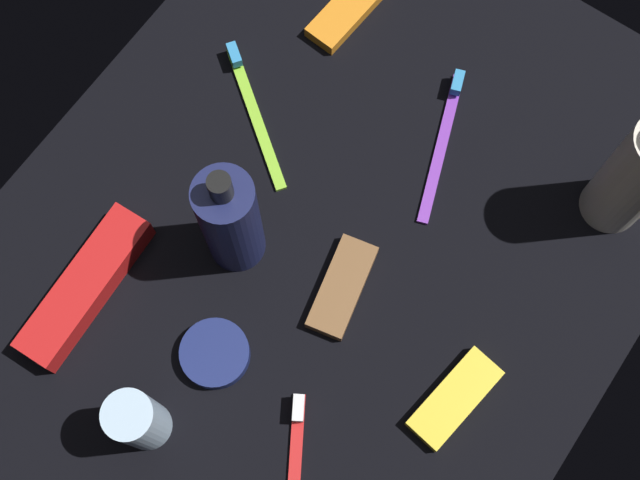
{
  "coord_description": "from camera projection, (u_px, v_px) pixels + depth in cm",
  "views": [
    {
      "loc": [
        -21.74,
        -15.27,
        86.79
      ],
      "look_at": [
        0.0,
        0.0,
        3.0
      ],
      "focal_mm": 48.46,
      "sensor_mm": 36.0,
      "label": 1
    }
  ],
  "objects": [
    {
      "name": "deodorant_stick",
      "position": [
        138.0,
        421.0,
        0.8
      ],
      "size": [
        4.72,
        4.72,
        10.36
      ],
      "primitive_type": "cylinder",
      "color": "silver",
      "rests_on": "ground_plane"
    },
    {
      "name": "cream_tin_left",
      "position": [
        215.0,
        354.0,
        0.87
      ],
      "size": [
        7.02,
        7.02,
        1.73
      ],
      "primitive_type": "cylinder",
      "color": "navy",
      "rests_on": "ground_plane"
    },
    {
      "name": "snack_bar_orange",
      "position": [
        347.0,
        11.0,
        0.99
      ],
      "size": [
        10.66,
        4.75,
        1.5
      ],
      "primitive_type": "cube",
      "rotation": [
        0.0,
        0.0,
        -0.07
      ],
      "color": "orange",
      "rests_on": "ground_plane"
    },
    {
      "name": "toothbrush_red",
      "position": [
        294.0,
        476.0,
        0.83
      ],
      "size": [
        15.92,
        10.52,
        2.1
      ],
      "color": "red",
      "rests_on": "ground_plane"
    },
    {
      "name": "snack_bar_yellow",
      "position": [
        455.0,
        398.0,
        0.85
      ],
      "size": [
        10.86,
        5.42,
        1.5
      ],
      "primitive_type": "cube",
      "rotation": [
        0.0,
        0.0,
        -0.14
      ],
      "color": "yellow",
      "rests_on": "ground_plane"
    },
    {
      "name": "toothbrush_purple",
      "position": [
        444.0,
        137.0,
        0.94
      ],
      "size": [
        17.33,
        7.26,
        2.1
      ],
      "color": "purple",
      "rests_on": "ground_plane"
    },
    {
      "name": "snack_bar_brown",
      "position": [
        342.0,
        287.0,
        0.89
      ],
      "size": [
        11.02,
        6.16,
        1.5
      ],
      "primitive_type": "cube",
      "rotation": [
        0.0,
        0.0,
        0.22
      ],
      "color": "brown",
      "rests_on": "ground_plane"
    },
    {
      "name": "toothbrush_lime",
      "position": [
        252.0,
        107.0,
        0.95
      ],
      "size": [
        11.48,
        15.32,
        2.1
      ],
      "color": "#8CD133",
      "rests_on": "ground_plane"
    },
    {
      "name": "bodywash_bottle",
      "position": [
        637.0,
        175.0,
        0.84
      ],
      "size": [
        6.29,
        6.29,
        19.05
      ],
      "color": "silver",
      "rests_on": "ground_plane"
    },
    {
      "name": "ground_plane",
      "position": [
        320.0,
        250.0,
        0.91
      ],
      "size": [
        84.0,
        64.0,
        1.2
      ],
      "primitive_type": "cube",
      "color": "black"
    },
    {
      "name": "lotion_bottle",
      "position": [
        230.0,
        221.0,
        0.83
      ],
      "size": [
        5.89,
        5.89,
        18.24
      ],
      "color": "#191E4A",
      "rests_on": "ground_plane"
    },
    {
      "name": "toothpaste_box_red",
      "position": [
        86.0,
        287.0,
        0.88
      ],
      "size": [
        17.81,
        5.35,
        3.2
      ],
      "primitive_type": "cube",
      "rotation": [
        0.0,
        0.0,
        0.05
      ],
      "color": "red",
      "rests_on": "ground_plane"
    }
  ]
}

